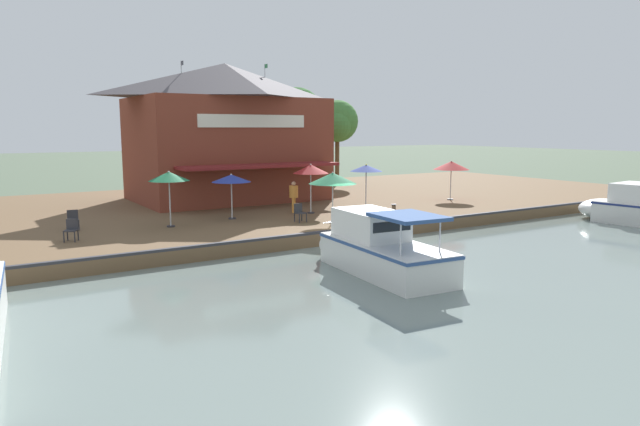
% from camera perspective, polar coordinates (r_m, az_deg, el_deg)
% --- Properties ---
extents(ground_plane, '(220.00, 220.00, 0.00)m').
position_cam_1_polar(ground_plane, '(24.83, 4.37, -2.97)').
color(ground_plane, '#4C5B47').
extents(quay_deck, '(22.00, 56.00, 0.60)m').
position_cam_1_polar(quay_deck, '(34.13, -6.68, 0.64)').
color(quay_deck, brown).
rests_on(quay_deck, ground).
extents(quay_edge_fender, '(0.20, 50.40, 0.10)m').
position_cam_1_polar(quay_edge_fender, '(24.79, 4.25, -1.46)').
color(quay_edge_fender, '#2D2D33').
rests_on(quay_edge_fender, quay_deck).
extents(waterfront_restaurant, '(9.55, 11.22, 8.28)m').
position_cam_1_polar(waterfront_restaurant, '(35.37, -9.35, 8.09)').
color(waterfront_restaurant, brown).
rests_on(waterfront_restaurant, quay_deck).
extents(patio_umbrella_back_row, '(1.86, 1.86, 2.18)m').
position_cam_1_polar(patio_umbrella_back_row, '(27.44, -8.87, 3.43)').
color(patio_umbrella_back_row, '#B7B7B7').
rests_on(patio_umbrella_back_row, quay_deck).
extents(patio_umbrella_near_quay_edge, '(1.77, 1.77, 2.48)m').
position_cam_1_polar(patio_umbrella_near_quay_edge, '(25.75, -14.88, 3.54)').
color(patio_umbrella_near_quay_edge, '#B7B7B7').
rests_on(patio_umbrella_near_quay_edge, quay_deck).
extents(patio_umbrella_far_corner, '(1.71, 1.71, 2.45)m').
position_cam_1_polar(patio_umbrella_far_corner, '(30.25, 4.64, 4.47)').
color(patio_umbrella_far_corner, '#B7B7B7').
rests_on(patio_umbrella_far_corner, quay_deck).
extents(patio_umbrella_mid_patio_left, '(1.81, 1.81, 2.53)m').
position_cam_1_polar(patio_umbrella_mid_patio_left, '(28.97, -0.93, 4.41)').
color(patio_umbrella_mid_patio_left, '#B7B7B7').
rests_on(patio_umbrella_mid_patio_left, quay_deck).
extents(patio_umbrella_by_entrance, '(2.16, 2.16, 2.39)m').
position_cam_1_polar(patio_umbrella_by_entrance, '(35.43, 13.00, 4.66)').
color(patio_umbrella_by_entrance, '#B7B7B7').
rests_on(patio_umbrella_by_entrance, quay_deck).
extents(patio_umbrella_mid_patio_right, '(2.19, 2.19, 2.36)m').
position_cam_1_polar(patio_umbrella_mid_patio_right, '(25.99, 1.28, 3.49)').
color(patio_umbrella_mid_patio_right, '#B7B7B7').
rests_on(patio_umbrella_mid_patio_right, quay_deck).
extents(cafe_chair_back_row_seat, '(0.59, 0.59, 0.85)m').
position_cam_1_polar(cafe_chair_back_row_seat, '(23.94, -23.62, -1.47)').
color(cafe_chair_back_row_seat, '#2D2D33').
rests_on(cafe_chair_back_row_seat, quay_deck).
extents(cafe_chair_mid_patio, '(0.47, 0.47, 0.85)m').
position_cam_1_polar(cafe_chair_mid_patio, '(26.48, -2.05, 0.13)').
color(cafe_chair_mid_patio, '#2D2D33').
rests_on(cafe_chair_mid_patio, quay_deck).
extents(cafe_chair_beside_entrance, '(0.47, 0.47, 0.85)m').
position_cam_1_polar(cafe_chair_beside_entrance, '(26.57, -23.47, -0.54)').
color(cafe_chair_beside_entrance, '#2D2D33').
rests_on(cafe_chair_beside_entrance, quay_deck).
extents(person_mid_patio, '(0.46, 0.46, 1.62)m').
position_cam_1_polar(person_mid_patio, '(29.33, -2.65, 1.98)').
color(person_mid_patio, orange).
rests_on(person_mid_patio, quay_deck).
extents(motorboat_second_along, '(6.46, 2.60, 2.17)m').
position_cam_1_polar(motorboat_second_along, '(19.67, 5.49, -3.43)').
color(motorboat_second_along, silver).
rests_on(motorboat_second_along, river_water).
extents(mooring_post, '(0.22, 0.22, 0.91)m').
position_cam_1_polar(mooring_post, '(26.11, 7.38, -0.08)').
color(mooring_post, '#473323').
rests_on(mooring_post, quay_deck).
extents(tree_upstream_bank, '(3.40, 3.24, 6.49)m').
position_cam_1_polar(tree_upstream_bank, '(44.52, 1.73, 9.03)').
color(tree_upstream_bank, brown).
rests_on(tree_upstream_bank, quay_deck).
extents(tree_behind_restaurant, '(4.72, 4.50, 7.50)m').
position_cam_1_polar(tree_behind_restaurant, '(44.95, -2.46, 9.48)').
color(tree_behind_restaurant, brown).
rests_on(tree_behind_restaurant, quay_deck).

